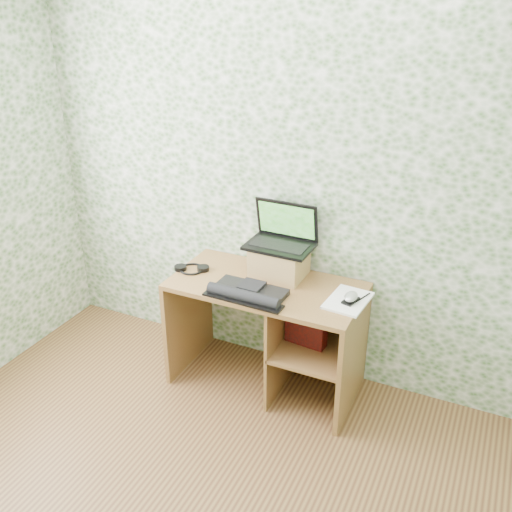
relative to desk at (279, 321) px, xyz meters
The scene contains 10 objects.
wall_back 0.87m from the desk, 105.57° to the left, with size 3.50×3.50×0.00m, color silver.
desk is the anchor object (origin of this frame).
riser 0.39m from the desk, 115.26° to the left, with size 0.33×0.27×0.20m, color #9B7645.
laptop 0.55m from the desk, 108.85° to the left, with size 0.42×0.30×0.28m.
keyboard 0.38m from the desk, 119.43° to the right, with size 0.50×0.26×0.07m.
headphones 0.66m from the desk, behind, with size 0.22×0.21×0.03m.
notepad 0.52m from the desk, ahead, with size 0.22×0.31×0.01m, color white.
mouse 0.56m from the desk, ahead, with size 0.07×0.12×0.04m, color silver.
pen 0.59m from the desk, ahead, with size 0.01×0.01×0.14m, color black.
red_box 0.21m from the desk, ahead, with size 0.26×0.08×0.31m, color maroon.
Camera 1 is at (1.26, -1.41, 2.44)m, focal length 40.00 mm.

